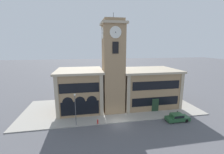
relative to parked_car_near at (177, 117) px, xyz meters
The scene contains 9 objects.
ground_plane 11.07m from the parked_car_near, behind, with size 300.00×300.00×0.00m, color #56565B.
sidewalk_kerb 13.92m from the parked_car_near, 142.22° to the left, with size 38.25×14.66×0.15m.
clock_tower 15.63m from the parked_car_near, 148.49° to the left, with size 4.92×4.92×20.26m.
town_hall_left_wing 20.52m from the parked_car_near, 152.86° to the left, with size 9.82×9.91×8.94m.
town_hall_right_wing 10.13m from the parked_car_near, 103.54° to the left, with size 13.42×9.91×8.62m.
parked_car_near is the anchor object (origin of this frame).
street_lamp 19.02m from the parked_car_near, behind, with size 0.36×0.36×5.78m.
bollard 2.05m from the parked_car_near, 55.92° to the left, with size 0.18×0.18×1.06m.
fire_hydrant 14.92m from the parked_car_near, behind, with size 0.22×0.22×0.87m.
Camera 1 is at (-5.86, -24.61, 13.80)m, focal length 24.00 mm.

